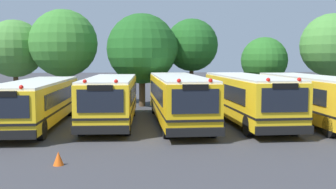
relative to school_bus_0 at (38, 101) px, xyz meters
name	(u,v)px	position (x,y,z in m)	size (l,w,h in m)	color
ground_plane	(178,123)	(7.50, 0.10, -1.32)	(160.00, 160.00, 0.00)	#38383D
school_bus_0	(38,101)	(0.00, 0.00, 0.00)	(2.62, 10.71, 2.51)	yellow
school_bus_1	(111,98)	(3.84, 0.19, 0.08)	(2.71, 9.45, 2.67)	yellow
school_bus_2	(178,97)	(7.51, 0.30, 0.11)	(2.73, 11.30, 2.73)	yellow
school_bus_3	(247,97)	(11.33, 0.10, 0.12)	(2.80, 10.70, 2.75)	yellow
school_bus_4	(312,97)	(15.00, -0.09, 0.11)	(2.61, 11.43, 2.71)	yellow
tree_0	(14,48)	(-4.28, 10.19, 3.07)	(4.47, 4.47, 6.57)	#4C3823
tree_1	(66,43)	(-0.13, 9.09, 3.40)	(5.11, 5.11, 7.28)	#4C3823
tree_2	(145,48)	(5.84, 7.96, 2.98)	(5.29, 5.20, 6.88)	#4C3823
tree_3	(190,46)	(9.37, 9.48, 3.26)	(4.21, 4.13, 6.70)	#4C3823
tree_4	(265,60)	(15.21, 8.73, 2.16)	(3.61, 3.61, 5.24)	#4C3823
tree_5	(331,46)	(19.99, 7.66, 3.19)	(4.82, 4.82, 6.99)	#4C3823
traffic_cone	(58,158)	(2.65, -7.95, -1.09)	(0.35, 0.35, 0.47)	#EA5914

